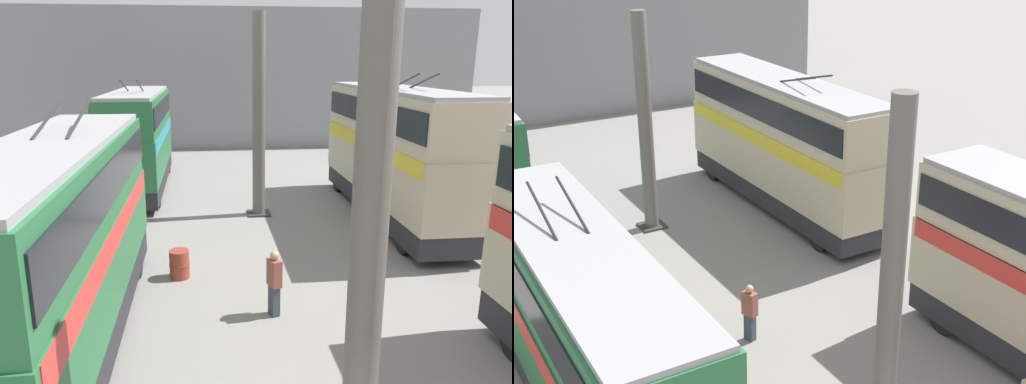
# 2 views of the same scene
# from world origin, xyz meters

# --- Properties ---
(depot_back_wall) EXTENTS (0.50, 36.00, 9.94)m
(depot_back_wall) POSITION_xyz_m (33.01, 0.00, 4.97)
(depot_back_wall) COLOR gray
(depot_back_wall) RESTS_ON ground_plane
(support_column_near) EXTENTS (0.94, 0.94, 8.14)m
(support_column_near) POSITION_xyz_m (2.82, 0.00, 3.94)
(support_column_near) COLOR #605B56
(support_column_near) RESTS_ON ground_plane
(support_column_far) EXTENTS (0.94, 0.94, 8.14)m
(support_column_far) POSITION_xyz_m (16.55, 0.00, 3.94)
(support_column_far) COLOR #605B56
(support_column_far) RESTS_ON ground_plane
(bus_left_far) EXTENTS (11.36, 2.54, 5.90)m
(bus_left_far) POSITION_xyz_m (15.68, -5.42, 3.01)
(bus_left_far) COLOR black
(bus_left_far) RESTS_ON ground_plane
(bus_right_near) EXTENTS (10.81, 2.54, 5.33)m
(bus_right_near) POSITION_xyz_m (6.86, 5.42, 2.69)
(bus_right_near) COLOR black
(bus_right_near) RESTS_ON ground_plane
(bus_right_mid) EXTENTS (10.13, 2.54, 5.50)m
(bus_right_mid) POSITION_xyz_m (21.49, 5.42, 2.78)
(bus_right_mid) COLOR black
(bus_right_mid) RESTS_ON ground_plane
(person_aisle_midway) EXTENTS (0.48, 0.36, 1.74)m
(person_aisle_midway) POSITION_xyz_m (7.90, 0.58, 0.92)
(person_aisle_midway) COLOR #384251
(person_aisle_midway) RESTS_ON ground_plane
(oil_drum) EXTENTS (0.62, 0.62, 0.85)m
(oil_drum) POSITION_xyz_m (10.45, 3.07, 0.43)
(oil_drum) COLOR #933828
(oil_drum) RESTS_ON ground_plane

